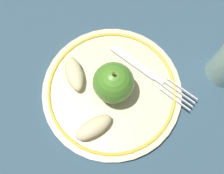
% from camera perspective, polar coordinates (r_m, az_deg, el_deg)
% --- Properties ---
extents(ground_plane, '(2.00, 2.00, 0.00)m').
position_cam_1_polar(ground_plane, '(0.46, 1.81, -0.97)').
color(ground_plane, '#334F61').
extents(plate, '(0.25, 0.25, 0.02)m').
position_cam_1_polar(plate, '(0.45, -0.00, -1.12)').
color(plate, beige).
rests_on(plate, ground_plane).
extents(apple_red_whole, '(0.07, 0.07, 0.08)m').
position_cam_1_polar(apple_red_whole, '(0.41, 0.34, 0.90)').
color(apple_red_whole, '#4D8E2A').
rests_on(apple_red_whole, plate).
extents(apple_slice_front, '(0.06, 0.07, 0.02)m').
position_cam_1_polar(apple_slice_front, '(0.42, -4.28, -9.20)').
color(apple_slice_front, beige).
rests_on(apple_slice_front, plate).
extents(apple_slice_back, '(0.07, 0.04, 0.02)m').
position_cam_1_polar(apple_slice_back, '(0.45, -8.65, 3.06)').
color(apple_slice_back, beige).
rests_on(apple_slice_back, plate).
extents(fork, '(0.14, 0.14, 0.00)m').
position_cam_1_polar(fork, '(0.46, 8.43, 3.13)').
color(fork, silver).
rests_on(fork, plate).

